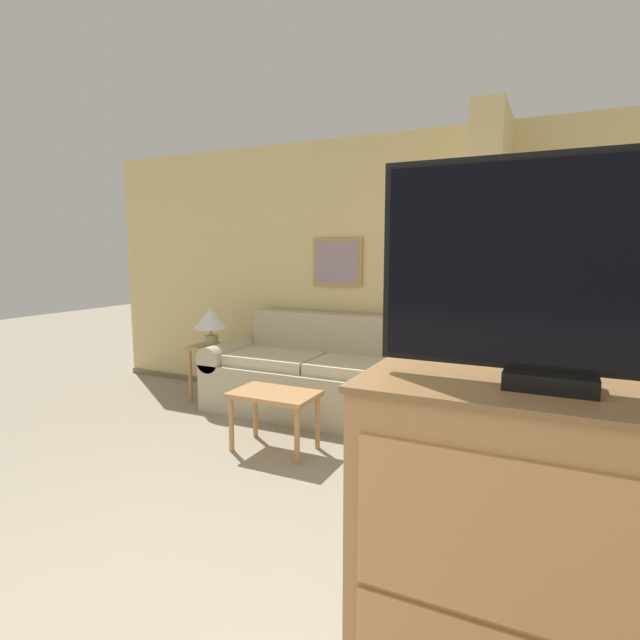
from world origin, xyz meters
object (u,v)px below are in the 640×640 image
Objects in this scene: table_lamp at (211,319)px; tv_dresser at (537,578)px; couch at (320,378)px; coffee_table at (274,401)px; tv at (557,272)px.

tv_dresser is (3.16, -2.54, -0.27)m from table_lamp.
table_lamp is 4.07m from tv_dresser.
table_lamp is at bearing -175.74° from couch.
coffee_table is 1.59m from table_lamp.
coffee_table is (0.07, -0.95, 0.05)m from couch.
tv_dresser reaches higher than couch.
tv_dresser is at bearing -41.41° from coffee_table.
tv reaches higher than tv_dresser.
table_lamp is at bearing 141.25° from tv_dresser.
coffee_table is 0.57× the size of tv_dresser.
table_lamp is 4.10m from tv.
coffee_table is at bearing 138.60° from tv.
tv_dresser reaches higher than coffee_table.
tv_dresser is 0.90m from tv.
tv is at bearing 90.00° from tv_dresser.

